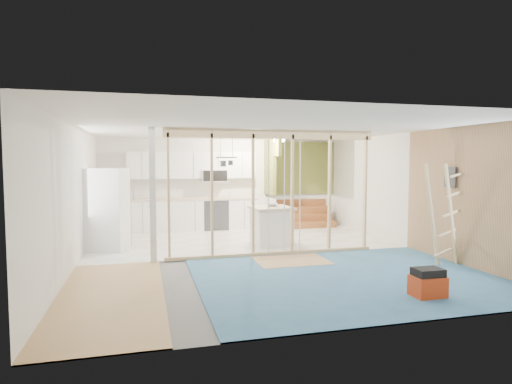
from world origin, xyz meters
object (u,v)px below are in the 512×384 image
object	(u,v)px
fridge	(108,210)
ladder	(444,215)
toolbox	(428,284)
island	(271,226)

from	to	relation	value
fridge	ladder	world-z (taller)	ladder
fridge	toolbox	bearing A→B (deg)	-29.44
toolbox	ladder	distance (m)	2.23
toolbox	ladder	size ratio (longest dim) A/B	0.24
fridge	island	xyz separation A→B (m)	(3.62, -0.33, -0.45)
fridge	island	distance (m)	3.67
island	ladder	distance (m)	3.77
fridge	island	bearing A→B (deg)	10.06
toolbox	fridge	bearing A→B (deg)	135.81
fridge	ladder	xyz separation A→B (m)	(6.12, -3.10, 0.07)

